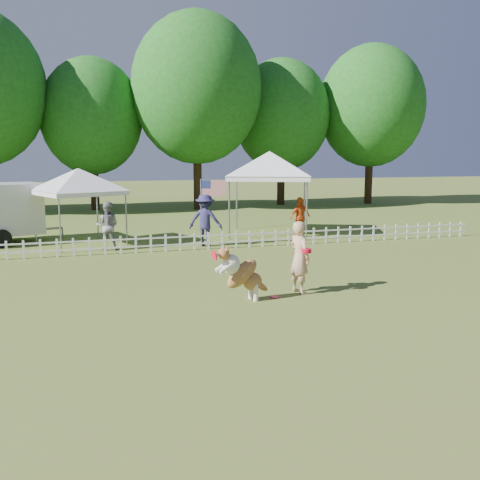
{
  "coord_description": "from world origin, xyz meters",
  "views": [
    {
      "loc": [
        -4.08,
        -10.85,
        3.22
      ],
      "look_at": [
        -0.14,
        2.0,
        1.1
      ],
      "focal_mm": 40.0,
      "sensor_mm": 36.0,
      "label": 1
    }
  ],
  "objects_px": {
    "handler": "(299,257)",
    "canopy_tent_left": "(80,208)",
    "spectator_a": "(107,226)",
    "frisbee_on_turf": "(275,297)",
    "canopy_tent_right": "(269,194)",
    "spectator_c": "(300,217)",
    "spectator_b": "(205,220)",
    "dog": "(243,274)",
    "flag_pole": "(201,213)"
  },
  "relations": [
    {
      "from": "frisbee_on_turf",
      "to": "spectator_a",
      "type": "distance_m",
      "value": 8.33
    },
    {
      "from": "canopy_tent_left",
      "to": "flag_pole",
      "type": "distance_m",
      "value": 4.43
    },
    {
      "from": "dog",
      "to": "spectator_a",
      "type": "height_order",
      "value": "spectator_a"
    },
    {
      "from": "canopy_tent_left",
      "to": "spectator_a",
      "type": "height_order",
      "value": "canopy_tent_left"
    },
    {
      "from": "canopy_tent_right",
      "to": "spectator_c",
      "type": "bearing_deg",
      "value": -24.36
    },
    {
      "from": "dog",
      "to": "canopy_tent_right",
      "type": "xyz_separation_m",
      "value": [
        4.11,
        9.53,
        1.03
      ]
    },
    {
      "from": "canopy_tent_left",
      "to": "spectator_a",
      "type": "relative_size",
      "value": 1.63
    },
    {
      "from": "flag_pole",
      "to": "spectator_a",
      "type": "distance_m",
      "value": 3.28
    },
    {
      "from": "canopy_tent_right",
      "to": "canopy_tent_left",
      "type": "bearing_deg",
      "value": -154.08
    },
    {
      "from": "canopy_tent_left",
      "to": "spectator_c",
      "type": "distance_m",
      "value": 8.46
    },
    {
      "from": "canopy_tent_left",
      "to": "dog",
      "type": "bearing_deg",
      "value": -91.89
    },
    {
      "from": "canopy_tent_right",
      "to": "spectator_c",
      "type": "height_order",
      "value": "canopy_tent_right"
    },
    {
      "from": "dog",
      "to": "spectator_c",
      "type": "height_order",
      "value": "spectator_c"
    },
    {
      "from": "frisbee_on_turf",
      "to": "spectator_a",
      "type": "height_order",
      "value": "spectator_a"
    },
    {
      "from": "handler",
      "to": "spectator_a",
      "type": "relative_size",
      "value": 1.03
    },
    {
      "from": "frisbee_on_turf",
      "to": "spectator_c",
      "type": "xyz_separation_m",
      "value": [
        4.26,
        8.42,
        0.79
      ]
    },
    {
      "from": "handler",
      "to": "canopy_tent_right",
      "type": "xyz_separation_m",
      "value": [
        2.61,
        9.21,
        0.81
      ]
    },
    {
      "from": "handler",
      "to": "canopy_tent_right",
      "type": "height_order",
      "value": "canopy_tent_right"
    },
    {
      "from": "handler",
      "to": "canopy_tent_right",
      "type": "relative_size",
      "value": 0.52
    },
    {
      "from": "spectator_c",
      "to": "canopy_tent_left",
      "type": "bearing_deg",
      "value": -16.71
    },
    {
      "from": "handler",
      "to": "spectator_c",
      "type": "relative_size",
      "value": 1.07
    },
    {
      "from": "handler",
      "to": "dog",
      "type": "relative_size",
      "value": 1.35
    },
    {
      "from": "dog",
      "to": "flag_pole",
      "type": "relative_size",
      "value": 0.53
    },
    {
      "from": "handler",
      "to": "canopy_tent_left",
      "type": "relative_size",
      "value": 0.63
    },
    {
      "from": "canopy_tent_left",
      "to": "spectator_c",
      "type": "bearing_deg",
      "value": -25.87
    },
    {
      "from": "dog",
      "to": "canopy_tent_right",
      "type": "distance_m",
      "value": 10.43
    },
    {
      "from": "spectator_c",
      "to": "spectator_b",
      "type": "bearing_deg",
      "value": 0.78
    },
    {
      "from": "frisbee_on_turf",
      "to": "handler",
      "type": "bearing_deg",
      "value": 17.6
    },
    {
      "from": "handler",
      "to": "canopy_tent_left",
      "type": "xyz_separation_m",
      "value": [
        -4.86,
        8.73,
        0.5
      ]
    },
    {
      "from": "spectator_a",
      "to": "spectator_b",
      "type": "bearing_deg",
      "value": -168.0
    },
    {
      "from": "frisbee_on_turf",
      "to": "flag_pole",
      "type": "height_order",
      "value": "flag_pole"
    },
    {
      "from": "flag_pole",
      "to": "canopy_tent_right",
      "type": "bearing_deg",
      "value": 43.23
    },
    {
      "from": "frisbee_on_turf",
      "to": "canopy_tent_left",
      "type": "relative_size",
      "value": 0.09
    },
    {
      "from": "frisbee_on_turf",
      "to": "flag_pole",
      "type": "bearing_deg",
      "value": 90.35
    },
    {
      "from": "canopy_tent_left",
      "to": "frisbee_on_turf",
      "type": "bearing_deg",
      "value": -87.29
    },
    {
      "from": "handler",
      "to": "canopy_tent_left",
      "type": "distance_m",
      "value": 10.0
    },
    {
      "from": "spectator_a",
      "to": "spectator_c",
      "type": "distance_m",
      "value": 7.59
    },
    {
      "from": "spectator_c",
      "to": "canopy_tent_right",
      "type": "bearing_deg",
      "value": -59.7
    },
    {
      "from": "handler",
      "to": "dog",
      "type": "height_order",
      "value": "handler"
    },
    {
      "from": "spectator_c",
      "to": "frisbee_on_turf",
      "type": "bearing_deg",
      "value": 50.05
    },
    {
      "from": "frisbee_on_turf",
      "to": "canopy_tent_right",
      "type": "height_order",
      "value": "canopy_tent_right"
    },
    {
      "from": "spectator_a",
      "to": "spectator_c",
      "type": "height_order",
      "value": "spectator_a"
    },
    {
      "from": "dog",
      "to": "spectator_c",
      "type": "relative_size",
      "value": 0.79
    },
    {
      "from": "handler",
      "to": "spectator_b",
      "type": "bearing_deg",
      "value": -11.63
    },
    {
      "from": "frisbee_on_turf",
      "to": "canopy_tent_right",
      "type": "bearing_deg",
      "value": 70.69
    },
    {
      "from": "spectator_b",
      "to": "spectator_c",
      "type": "bearing_deg",
      "value": -139.39
    },
    {
      "from": "canopy_tent_left",
      "to": "spectator_b",
      "type": "distance_m",
      "value": 4.59
    },
    {
      "from": "spectator_c",
      "to": "flag_pole",
      "type": "bearing_deg",
      "value": 1.24
    },
    {
      "from": "canopy_tent_right",
      "to": "spectator_b",
      "type": "bearing_deg",
      "value": -125.12
    },
    {
      "from": "spectator_b",
      "to": "dog",
      "type": "bearing_deg",
      "value": 109.62
    }
  ]
}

